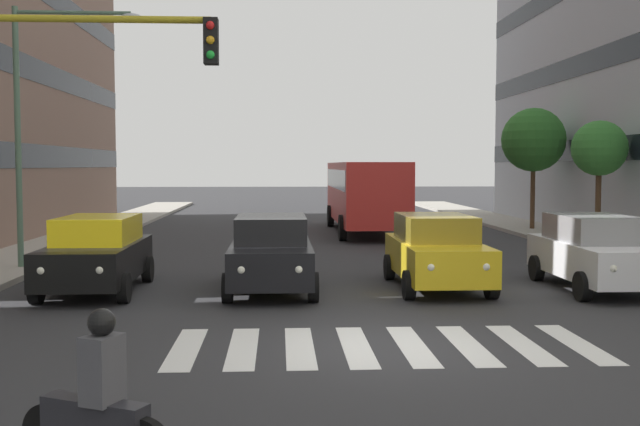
{
  "coord_description": "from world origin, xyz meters",
  "views": [
    {
      "loc": [
        1.68,
        11.95,
        2.89
      ],
      "look_at": [
        0.74,
        -5.24,
        1.81
      ],
      "focal_mm": 42.76,
      "sensor_mm": 36.0,
      "label": 1
    }
  ],
  "objects_px": {
    "car_3": "(97,253)",
    "motorcycle_with_rider": "(97,406)",
    "traffic_light_gantry": "(7,113)",
    "street_tree_3": "(534,140)",
    "car_0": "(595,252)",
    "car_2": "(271,253)",
    "car_1": "(436,251)",
    "bus_behind_traffic": "(364,189)",
    "street_lamp_right": "(40,106)",
    "street_tree_2": "(599,149)"
  },
  "relations": [
    {
      "from": "car_1",
      "to": "car_3",
      "type": "xyz_separation_m",
      "value": [
        7.83,
        0.07,
        0.0
      ]
    },
    {
      "from": "traffic_light_gantry",
      "to": "street_tree_2",
      "type": "xyz_separation_m",
      "value": [
        -15.85,
        -13.57,
        -0.29
      ]
    },
    {
      "from": "traffic_light_gantry",
      "to": "motorcycle_with_rider",
      "type": "bearing_deg",
      "value": 115.54
    },
    {
      "from": "car_1",
      "to": "street_tree_2",
      "type": "bearing_deg",
      "value": -130.72
    },
    {
      "from": "car_1",
      "to": "bus_behind_traffic",
      "type": "height_order",
      "value": "bus_behind_traffic"
    },
    {
      "from": "motorcycle_with_rider",
      "to": "street_lamp_right",
      "type": "height_order",
      "value": "street_lamp_right"
    },
    {
      "from": "street_lamp_right",
      "to": "street_tree_2",
      "type": "distance_m",
      "value": 18.64
    },
    {
      "from": "bus_behind_traffic",
      "to": "motorcycle_with_rider",
      "type": "distance_m",
      "value": 26.07
    },
    {
      "from": "car_1",
      "to": "bus_behind_traffic",
      "type": "relative_size",
      "value": 0.42
    },
    {
      "from": "car_0",
      "to": "car_2",
      "type": "xyz_separation_m",
      "value": [
        7.52,
        -0.2,
        0.0
      ]
    },
    {
      "from": "car_0",
      "to": "street_tree_3",
      "type": "bearing_deg",
      "value": -103.48
    },
    {
      "from": "car_3",
      "to": "street_tree_3",
      "type": "relative_size",
      "value": 0.85
    },
    {
      "from": "street_lamp_right",
      "to": "car_2",
      "type": "bearing_deg",
      "value": 150.66
    },
    {
      "from": "motorcycle_with_rider",
      "to": "street_tree_2",
      "type": "relative_size",
      "value": 0.36
    },
    {
      "from": "street_tree_2",
      "to": "bus_behind_traffic",
      "type": "bearing_deg",
      "value": -38.35
    },
    {
      "from": "car_1",
      "to": "street_lamp_right",
      "type": "relative_size",
      "value": 0.64
    },
    {
      "from": "car_0",
      "to": "car_3",
      "type": "relative_size",
      "value": 1.0
    },
    {
      "from": "street_lamp_right",
      "to": "street_tree_3",
      "type": "bearing_deg",
      "value": -146.6
    },
    {
      "from": "motorcycle_with_rider",
      "to": "street_tree_3",
      "type": "bearing_deg",
      "value": -116.64
    },
    {
      "from": "traffic_light_gantry",
      "to": "street_tree_2",
      "type": "height_order",
      "value": "traffic_light_gantry"
    },
    {
      "from": "car_2",
      "to": "street_tree_3",
      "type": "height_order",
      "value": "street_tree_3"
    },
    {
      "from": "car_3",
      "to": "street_lamp_right",
      "type": "distance_m",
      "value": 5.42
    },
    {
      "from": "traffic_light_gantry",
      "to": "street_tree_3",
      "type": "relative_size",
      "value": 1.06
    },
    {
      "from": "car_3",
      "to": "street_lamp_right",
      "type": "bearing_deg",
      "value": -56.52
    },
    {
      "from": "street_tree_2",
      "to": "street_tree_3",
      "type": "height_order",
      "value": "street_tree_3"
    },
    {
      "from": "bus_behind_traffic",
      "to": "street_tree_2",
      "type": "xyz_separation_m",
      "value": [
        -7.68,
        6.08,
        1.6
      ]
    },
    {
      "from": "street_lamp_right",
      "to": "car_1",
      "type": "bearing_deg",
      "value": 161.73
    },
    {
      "from": "traffic_light_gantry",
      "to": "street_tree_2",
      "type": "bearing_deg",
      "value": -139.44
    },
    {
      "from": "car_1",
      "to": "traffic_light_gantry",
      "type": "distance_m",
      "value": 9.83
    },
    {
      "from": "car_1",
      "to": "car_2",
      "type": "distance_m",
      "value": 3.86
    },
    {
      "from": "car_0",
      "to": "bus_behind_traffic",
      "type": "relative_size",
      "value": 0.42
    },
    {
      "from": "street_tree_2",
      "to": "street_tree_3",
      "type": "distance_m",
      "value": 5.88
    },
    {
      "from": "bus_behind_traffic",
      "to": "street_tree_3",
      "type": "height_order",
      "value": "street_tree_3"
    },
    {
      "from": "motorcycle_with_rider",
      "to": "street_lamp_right",
      "type": "distance_m",
      "value": 15.07
    },
    {
      "from": "motorcycle_with_rider",
      "to": "street_lamp_right",
      "type": "xyz_separation_m",
      "value": [
        4.69,
        -13.81,
        3.82
      ]
    },
    {
      "from": "street_lamp_right",
      "to": "street_tree_2",
      "type": "relative_size",
      "value": 1.61
    },
    {
      "from": "car_1",
      "to": "bus_behind_traffic",
      "type": "distance_m",
      "value": 15.03
    },
    {
      "from": "street_tree_3",
      "to": "car_3",
      "type": "bearing_deg",
      "value": 44.47
    },
    {
      "from": "motorcycle_with_rider",
      "to": "street_tree_2",
      "type": "height_order",
      "value": "street_tree_2"
    },
    {
      "from": "street_lamp_right",
      "to": "street_tree_2",
      "type": "xyz_separation_m",
      "value": [
        -17.75,
        -5.6,
        -1.01
      ]
    },
    {
      "from": "traffic_light_gantry",
      "to": "street_lamp_right",
      "type": "xyz_separation_m",
      "value": [
        1.9,
        -7.97,
        0.71
      ]
    },
    {
      "from": "car_3",
      "to": "motorcycle_with_rider",
      "type": "relative_size",
      "value": 2.83
    },
    {
      "from": "street_tree_3",
      "to": "bus_behind_traffic",
      "type": "bearing_deg",
      "value": -1.81
    },
    {
      "from": "street_tree_3",
      "to": "car_0",
      "type": "bearing_deg",
      "value": 76.52
    },
    {
      "from": "traffic_light_gantry",
      "to": "street_tree_3",
      "type": "xyz_separation_m",
      "value": [
        -15.46,
        -19.41,
        0.21
      ]
    },
    {
      "from": "street_tree_2",
      "to": "street_lamp_right",
      "type": "bearing_deg",
      "value": 17.5
    },
    {
      "from": "bus_behind_traffic",
      "to": "traffic_light_gantry",
      "type": "distance_m",
      "value": 21.36
    },
    {
      "from": "car_1",
      "to": "motorcycle_with_rider",
      "type": "xyz_separation_m",
      "value": [
        5.38,
        10.48,
        -0.24
      ]
    },
    {
      "from": "car_3",
      "to": "traffic_light_gantry",
      "type": "distance_m",
      "value": 5.41
    },
    {
      "from": "car_2",
      "to": "traffic_light_gantry",
      "type": "height_order",
      "value": "traffic_light_gantry"
    }
  ]
}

